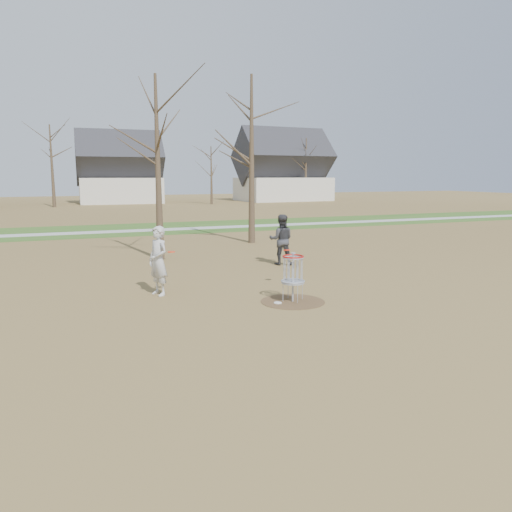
{
  "coord_description": "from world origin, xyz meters",
  "views": [
    {
      "loc": [
        -6.03,
        -12.18,
        3.48
      ],
      "look_at": [
        -0.5,
        1.5,
        1.1
      ],
      "focal_mm": 35.0,
      "sensor_mm": 36.0,
      "label": 1
    }
  ],
  "objects_px": {
    "player_throwing": "(281,240)",
    "player_standing": "(158,261)",
    "disc_grounded": "(278,303)",
    "disc_golf_basket": "(293,270)"
  },
  "relations": [
    {
      "from": "player_throwing",
      "to": "player_standing",
      "type": "bearing_deg",
      "value": 54.37
    },
    {
      "from": "player_standing",
      "to": "disc_grounded",
      "type": "bearing_deg",
      "value": 28.22
    },
    {
      "from": "player_standing",
      "to": "player_throwing",
      "type": "relative_size",
      "value": 1.03
    },
    {
      "from": "player_standing",
      "to": "player_throwing",
      "type": "xyz_separation_m",
      "value": [
        5.48,
        3.29,
        -0.03
      ]
    },
    {
      "from": "player_standing",
      "to": "player_throwing",
      "type": "height_order",
      "value": "player_standing"
    },
    {
      "from": "player_standing",
      "to": "disc_grounded",
      "type": "relative_size",
      "value": 9.28
    },
    {
      "from": "player_throwing",
      "to": "disc_grounded",
      "type": "xyz_separation_m",
      "value": [
        -2.65,
        -5.51,
        -0.97
      ]
    },
    {
      "from": "player_throwing",
      "to": "disc_golf_basket",
      "type": "bearing_deg",
      "value": 91.72
    },
    {
      "from": "disc_grounded",
      "to": "disc_golf_basket",
      "type": "bearing_deg",
      "value": 3.62
    },
    {
      "from": "player_throwing",
      "to": "disc_grounded",
      "type": "bearing_deg",
      "value": 87.75
    }
  ]
}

